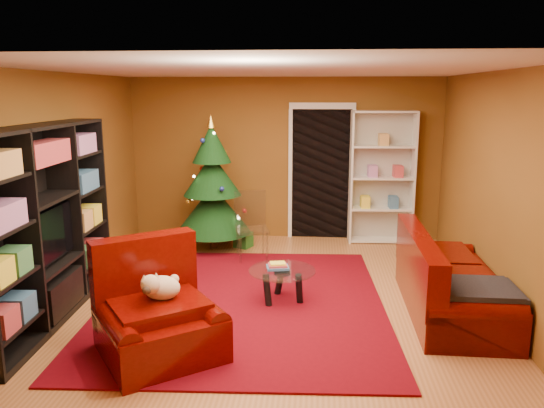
# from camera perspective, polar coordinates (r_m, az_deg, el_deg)

# --- Properties ---
(floor) EXTENTS (5.00, 5.50, 0.05)m
(floor) POSITION_cam_1_polar(r_m,az_deg,el_deg) (6.29, -0.32, -10.38)
(floor) COLOR #A16032
(floor) RESTS_ON ground
(ceiling) EXTENTS (5.00, 5.50, 0.05)m
(ceiling) POSITION_cam_1_polar(r_m,az_deg,el_deg) (5.82, -0.35, 14.49)
(ceiling) COLOR silver
(ceiling) RESTS_ON wall_back
(wall_back) EXTENTS (5.00, 0.05, 2.60)m
(wall_back) POSITION_cam_1_polar(r_m,az_deg,el_deg) (8.65, 1.34, 4.89)
(wall_back) COLOR brown
(wall_back) RESTS_ON ground
(wall_left) EXTENTS (0.05, 5.50, 2.60)m
(wall_left) POSITION_cam_1_polar(r_m,az_deg,el_deg) (6.64, -22.60, 1.78)
(wall_left) COLOR brown
(wall_left) RESTS_ON ground
(wall_right) EXTENTS (0.05, 5.50, 2.60)m
(wall_right) POSITION_cam_1_polar(r_m,az_deg,el_deg) (6.22, 23.51, 1.07)
(wall_right) COLOR brown
(wall_right) RESTS_ON ground
(doorway) EXTENTS (1.06, 0.60, 2.16)m
(doorway) POSITION_cam_1_polar(r_m,az_deg,el_deg) (8.63, 5.30, 3.15)
(doorway) COLOR black
(doorway) RESTS_ON floor
(rug) EXTENTS (3.35, 3.85, 0.02)m
(rug) POSITION_cam_1_polar(r_m,az_deg,el_deg) (6.17, -3.14, -10.54)
(rug) COLOR #61040E
(rug) RESTS_ON floor
(media_unit) EXTENTS (0.54, 2.68, 2.04)m
(media_unit) POSITION_cam_1_polar(r_m,az_deg,el_deg) (5.97, -23.32, -2.07)
(media_unit) COLOR black
(media_unit) RESTS_ON floor
(christmas_tree) EXTENTS (1.16, 1.16, 2.04)m
(christmas_tree) POSITION_cam_1_polar(r_m,az_deg,el_deg) (8.06, -6.43, 2.07)
(christmas_tree) COLOR black
(christmas_tree) RESTS_ON floor
(gift_box_green) EXTENTS (0.31, 0.31, 0.24)m
(gift_box_green) POSITION_cam_1_polar(r_m,az_deg,el_deg) (8.26, -3.12, -3.84)
(gift_box_green) COLOR #216E24
(gift_box_green) RESTS_ON floor
(gift_box_red) EXTENTS (0.31, 0.31, 0.24)m
(gift_box_red) POSITION_cam_1_polar(r_m,az_deg,el_deg) (8.80, -4.78, -2.86)
(gift_box_red) COLOR maroon
(gift_box_red) RESTS_ON floor
(white_bookshelf) EXTENTS (1.00, 0.39, 2.14)m
(white_bookshelf) POSITION_cam_1_polar(r_m,az_deg,el_deg) (8.53, 11.72, 2.78)
(white_bookshelf) COLOR white
(white_bookshelf) RESTS_ON floor
(armchair) EXTENTS (1.51, 1.51, 0.85)m
(armchair) POSITION_cam_1_polar(r_m,az_deg,el_deg) (4.98, -12.02, -11.31)
(armchair) COLOR #420301
(armchair) RESTS_ON rug
(dog) EXTENTS (0.50, 0.48, 0.28)m
(dog) POSITION_cam_1_polar(r_m,az_deg,el_deg) (4.96, -11.77, -8.82)
(dog) COLOR beige
(dog) RESTS_ON armchair
(sofa) EXTENTS (0.95, 2.06, 0.88)m
(sofa) POSITION_cam_1_polar(r_m,az_deg,el_deg) (6.11, 18.88, -7.10)
(sofa) COLOR #420301
(sofa) RESTS_ON rug
(coffee_table) EXTENTS (0.89, 0.89, 0.48)m
(coffee_table) POSITION_cam_1_polar(r_m,az_deg,el_deg) (6.13, 1.10, -8.76)
(coffee_table) COLOR gray
(coffee_table) RESTS_ON rug
(acrylic_chair) EXTENTS (0.56, 0.59, 0.89)m
(acrylic_chair) POSITION_cam_1_polar(r_m,az_deg,el_deg) (7.54, -2.17, -2.82)
(acrylic_chair) COLOR #66605B
(acrylic_chair) RESTS_ON rug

